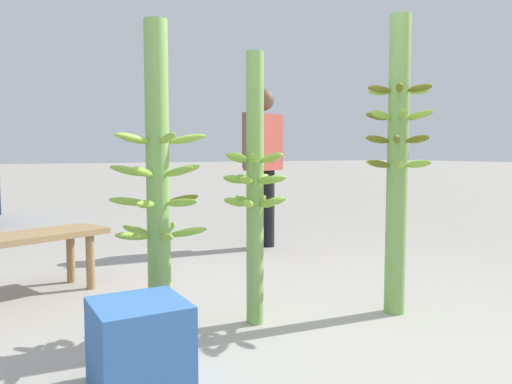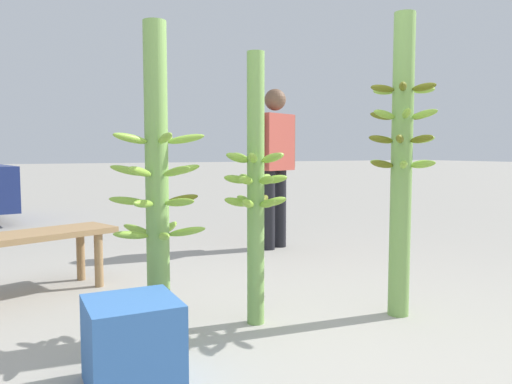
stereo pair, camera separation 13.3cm
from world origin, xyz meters
The scene contains 6 objects.
ground_plane centered at (0.00, 0.00, 0.00)m, with size 80.00×80.00×0.00m, color #9E998E.
banana_stalk_left centered at (-0.60, 0.54, 0.80)m, with size 0.48×0.48×1.59m.
banana_stalk_center centered at (-0.05, 0.55, 0.76)m, with size 0.35×0.36×1.50m.
banana_stalk_right centered at (0.77, 0.31, 0.91)m, with size 0.41×0.41×1.74m.
vendor_person centered at (1.08, 2.42, 0.93)m, with size 0.60×0.33×1.57m.
produce_crate centered at (-0.83, 0.10, 0.18)m, with size 0.36×0.36×0.36m.
Camera 1 is at (-1.37, -1.84, 0.96)m, focal length 35.00 mm.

